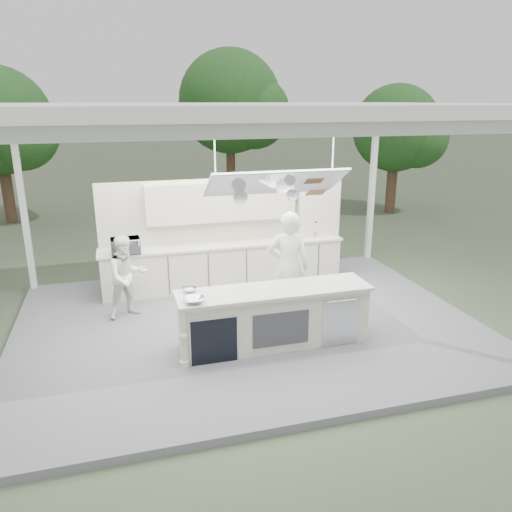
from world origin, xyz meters
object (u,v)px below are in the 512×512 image
object	(u,v)px
back_counter	(224,265)
demo_island	(273,317)
head_chef	(288,267)
sous_chef	(127,277)

from	to	relation	value
back_counter	demo_island	bearing A→B (deg)	-86.37
back_counter	head_chef	bearing A→B (deg)	-69.62
back_counter	sous_chef	size ratio (longest dim) A/B	3.35
demo_island	head_chef	bearing A→B (deg)	57.09
demo_island	sous_chef	bearing A→B (deg)	140.81
head_chef	sous_chef	distance (m)	2.90
demo_island	back_counter	size ratio (longest dim) A/B	0.61
head_chef	sous_chef	world-z (taller)	head_chef
demo_island	head_chef	world-z (taller)	head_chef
back_counter	head_chef	distance (m)	2.16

